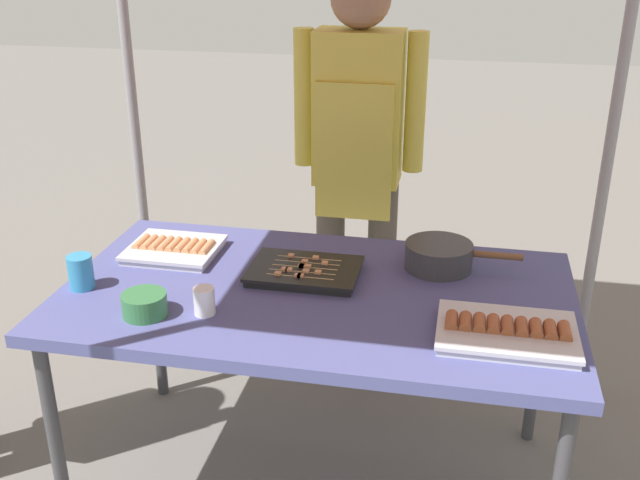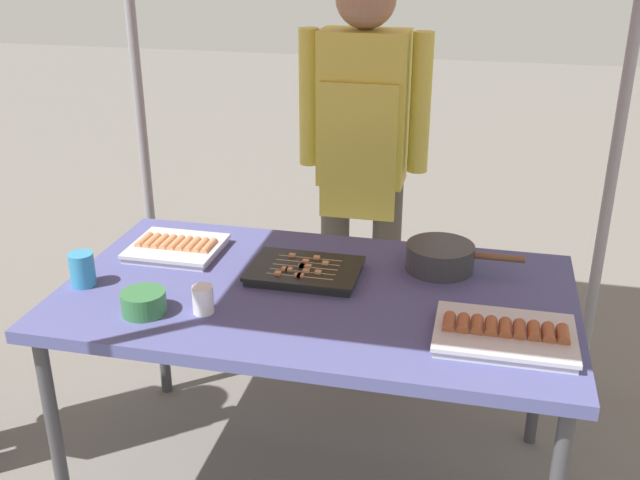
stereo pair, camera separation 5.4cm
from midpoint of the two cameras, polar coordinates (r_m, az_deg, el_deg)
ground_plane at (r=2.76m, az=0.35°, el=-17.86°), size 18.00×18.00×0.00m
stall_table at (r=2.36m, az=0.39°, el=-4.99°), size 1.60×0.90×0.75m
tray_grilled_sausages at (r=2.63m, az=-10.38°, el=-0.57°), size 0.31×0.27×0.05m
tray_meat_skewers at (r=2.42m, az=-0.51°, el=-2.41°), size 0.36×0.26×0.04m
tray_pork_links at (r=2.13m, az=14.70°, el=-7.03°), size 0.38×0.28×0.05m
cooking_wok at (r=2.49m, az=9.87°, el=-1.22°), size 0.38×0.22×0.09m
condiment_bowl at (r=2.25m, az=-12.70°, el=-4.70°), size 0.13×0.13×0.07m
drink_cup_near_edge at (r=2.21m, az=-8.28°, el=-4.55°), size 0.06×0.06×0.08m
drink_cup_by_wok at (r=2.46m, az=-17.17°, el=-2.17°), size 0.08×0.08×0.11m
vendor_woman at (r=2.99m, az=3.82°, el=7.26°), size 0.52×0.23×1.67m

